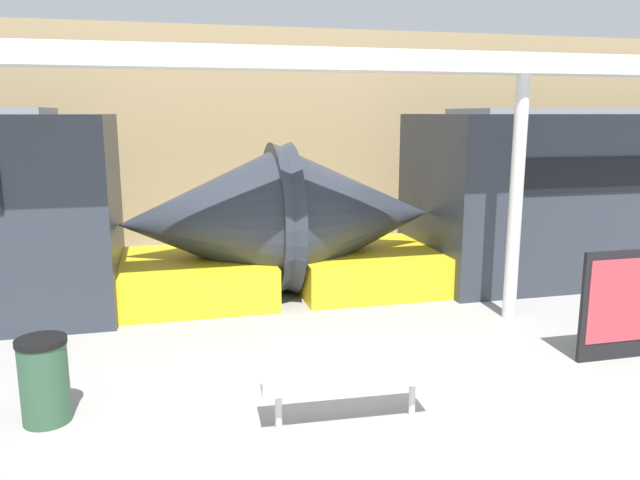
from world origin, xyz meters
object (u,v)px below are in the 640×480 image
Objects in this scene: poster_board at (615,305)px; bench_near at (349,378)px; trash_bin at (44,380)px; support_column_near at (516,200)px.

bench_near is at bearing -167.48° from poster_board.
poster_board is at bearing 0.08° from trash_bin.
support_column_near is at bearing 101.53° from poster_board.
support_column_near reaches higher than poster_board.
support_column_near is (6.39, 1.85, 1.38)m from trash_bin.
trash_bin is 0.63× the size of poster_board.
support_column_near is (-0.38, 1.84, 1.11)m from poster_board.
poster_board is at bearing 15.15° from bench_near.
bench_near is 1.24× the size of poster_board.
bench_near is 0.49× the size of support_column_near.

